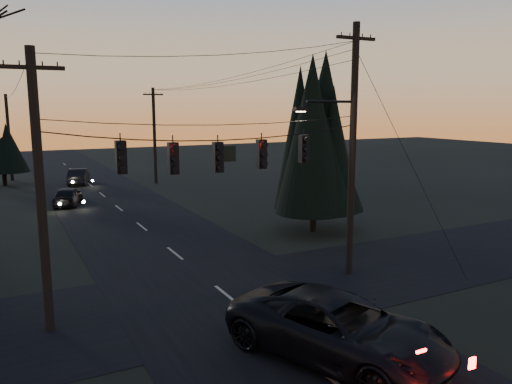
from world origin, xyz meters
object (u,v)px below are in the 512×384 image
utility_pole_far_l (13,180)px  suv_near (338,328)px  utility_pole_right (348,273)px  sedan_oncoming_a (68,196)px  evergreen_right (315,141)px  sedan_oncoming_b (79,177)px  utility_pole_left (50,329)px  utility_pole_far_r (156,183)px

utility_pole_far_l → suv_near: bearing=-80.7°
utility_pole_right → sedan_oncoming_a: bearing=112.2°
evergreen_right → sedan_oncoming_b: evergreen_right is taller
evergreen_right → sedan_oncoming_b: 25.84m
suv_near → sedan_oncoming_a: 26.43m
sedan_oncoming_a → utility_pole_left: bearing=97.9°
evergreen_right → suv_near: bearing=-121.2°
utility_pole_left → evergreen_right: evergreen_right is taller
sedan_oncoming_a → evergreen_right: bearing=144.8°
suv_near → sedan_oncoming_a: (-3.72, 26.16, -0.20)m
sedan_oncoming_a → utility_pole_far_r: bearing=-122.3°
utility_pole_left → sedan_oncoming_b: bearing=80.3°
utility_pole_far_r → sedan_oncoming_b: utility_pole_far_r is taller
utility_pole_right → sedan_oncoming_b: 31.13m
sedan_oncoming_a → utility_pole_right: bearing=128.6°
suv_near → sedan_oncoming_a: size_ratio=1.60×
sedan_oncoming_b → utility_pole_far_r: bearing=173.1°
utility_pole_right → utility_pole_far_r: size_ratio=1.18×
utility_pole_right → sedan_oncoming_a: (-8.42, 20.61, 0.67)m
utility_pole_left → sedan_oncoming_a: utility_pole_left is taller
utility_pole_far_l → evergreen_right: evergreen_right is taller
evergreen_right → sedan_oncoming_a: evergreen_right is taller
suv_near → sedan_oncoming_b: size_ratio=1.46×
utility_pole_right → evergreen_right: (2.68, 6.63, 5.02)m
utility_pole_right → utility_pole_far_r: bearing=90.0°
utility_pole_left → evergreen_right: (14.18, 6.63, 5.02)m
utility_pole_left → utility_pole_far_l: utility_pole_left is taller
utility_pole_right → utility_pole_far_l: bearing=107.7°
utility_pole_right → evergreen_right: 8.74m
utility_pole_far_r → suv_near: 33.89m
utility_pole_right → suv_near: utility_pole_right is taller
utility_pole_right → utility_pole_left: 11.50m
utility_pole_left → sedan_oncoming_b: size_ratio=1.99×
evergreen_right → suv_near: evergreen_right is taller
utility_pole_far_r → suv_near: bearing=-98.0°
utility_pole_far_r → sedan_oncoming_b: bearing=158.5°
utility_pole_left → utility_pole_far_l: 36.00m
utility_pole_right → sedan_oncoming_b: bearing=101.7°
utility_pole_right → evergreen_right: evergreen_right is taller
sedan_oncoming_b → evergreen_right: bearing=125.3°
evergreen_right → sedan_oncoming_a: 18.37m
utility_pole_far_r → sedan_oncoming_b: 6.81m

